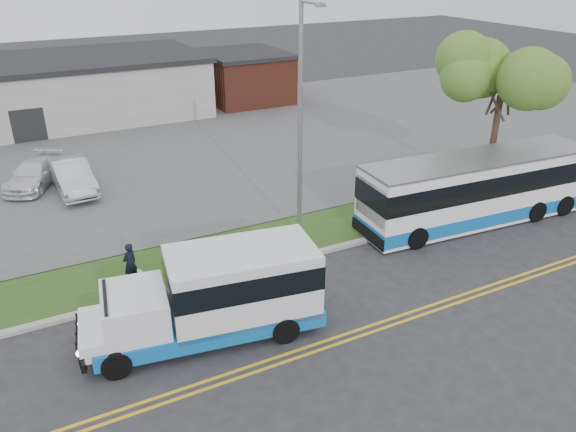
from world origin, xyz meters
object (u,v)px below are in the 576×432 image
streetlight_near (301,118)px  parked_car_b (34,173)px  parked_car_a (72,176)px  shuttle_bus (220,292)px  transit_bus (476,189)px  tree_east (505,67)px  pedestrian (130,264)px

streetlight_near → parked_car_b: (-9.46, 11.24, -4.48)m
parked_car_a → streetlight_near: bearing=-54.1°
shuttle_bus → parked_car_a: size_ratio=1.63×
parked_car_b → transit_bus: bearing=-9.8°
tree_east → pedestrian: 19.03m
transit_bus → tree_east: bearing=40.3°
parked_car_b → streetlight_near: bearing=-21.9°
transit_bus → pedestrian: 15.11m
pedestrian → parked_car_a: bearing=-115.5°
streetlight_near → pedestrian: streetlight_near is taller
tree_east → parked_car_a: size_ratio=1.76×
streetlight_near → shuttle_bus: streetlight_near is taller
transit_bus → pedestrian: (-15.01, 1.63, -0.64)m
shuttle_bus → transit_bus: size_ratio=0.69×
tree_east → parked_car_b: size_ratio=1.84×
transit_bus → parked_car_b: transit_bus is taller
shuttle_bus → parked_car_a: (-2.45, 14.24, -0.64)m
shuttle_bus → parked_car_a: 14.46m
transit_bus → parked_car_a: bearing=146.9°
shuttle_bus → parked_car_b: size_ratio=1.70×
shuttle_bus → streetlight_near: bearing=49.5°
parked_car_a → pedestrian: bearing=-90.1°
tree_east → transit_bus: size_ratio=0.75×
streetlight_near → pedestrian: bearing=-176.1°
tree_east → shuttle_bus: size_ratio=1.08×
streetlight_near → parked_car_a: streetlight_near is taller
tree_east → transit_bus: bearing=-143.6°
streetlight_near → transit_bus: size_ratio=0.85×
streetlight_near → pedestrian: size_ratio=5.91×
tree_east → pedestrian: size_ratio=5.18×
tree_east → pedestrian: bearing=-177.6°
transit_bus → parked_car_a: (-15.56, 11.73, -0.67)m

